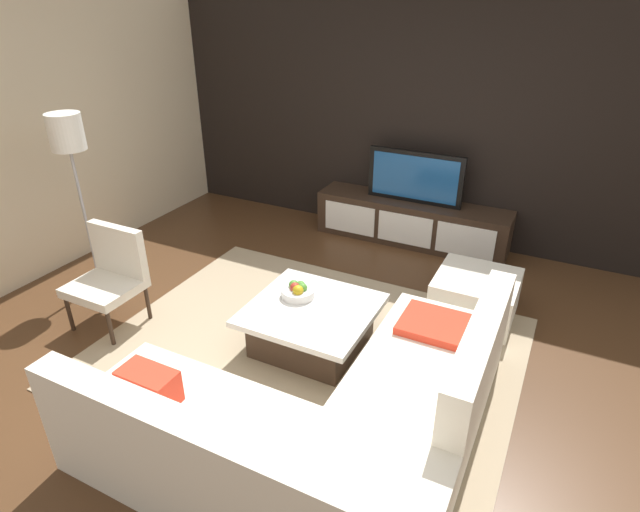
% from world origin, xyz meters
% --- Properties ---
extents(ground_plane, '(14.00, 14.00, 0.00)m').
position_xyz_m(ground_plane, '(0.00, 0.00, 0.00)').
color(ground_plane, '#4C301C').
extents(feature_wall_back, '(6.40, 0.12, 2.80)m').
position_xyz_m(feature_wall_back, '(0.00, 2.70, 1.40)').
color(feature_wall_back, black).
rests_on(feature_wall_back, ground).
extents(side_wall_left, '(0.12, 5.20, 2.80)m').
position_xyz_m(side_wall_left, '(-3.20, 0.20, 1.40)').
color(side_wall_left, beige).
rests_on(side_wall_left, ground).
extents(area_rug, '(3.29, 2.68, 0.01)m').
position_xyz_m(area_rug, '(-0.10, 0.00, 0.01)').
color(area_rug, tan).
rests_on(area_rug, ground).
extents(media_console, '(2.20, 0.48, 0.50)m').
position_xyz_m(media_console, '(0.00, 2.40, 0.25)').
color(media_console, '#332319').
rests_on(media_console, ground).
extents(television, '(1.08, 0.06, 0.58)m').
position_xyz_m(television, '(0.00, 2.40, 0.79)').
color(television, black).
rests_on(television, media_console).
extents(sectional_couch, '(2.28, 2.33, 0.79)m').
position_xyz_m(sectional_couch, '(0.50, -0.87, 0.27)').
color(sectional_couch, silver).
rests_on(sectional_couch, ground).
extents(coffee_table, '(0.99, 0.96, 0.38)m').
position_xyz_m(coffee_table, '(-0.10, 0.10, 0.20)').
color(coffee_table, '#332319').
rests_on(coffee_table, ground).
extents(accent_chair_near, '(0.56, 0.51, 0.87)m').
position_xyz_m(accent_chair_near, '(-1.83, -0.33, 0.49)').
color(accent_chair_near, '#332319').
rests_on(accent_chair_near, ground).
extents(floor_lamp, '(0.30, 0.30, 1.71)m').
position_xyz_m(floor_lamp, '(-2.47, 0.03, 1.43)').
color(floor_lamp, '#A5A5AA').
rests_on(floor_lamp, ground).
extents(ottoman, '(0.70, 0.70, 0.40)m').
position_xyz_m(ottoman, '(1.00, 1.17, 0.20)').
color(ottoman, silver).
rests_on(ottoman, ground).
extents(fruit_bowl, '(0.28, 0.28, 0.13)m').
position_xyz_m(fruit_bowl, '(-0.28, 0.20, 0.43)').
color(fruit_bowl, silver).
rests_on(fruit_bowl, coffee_table).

